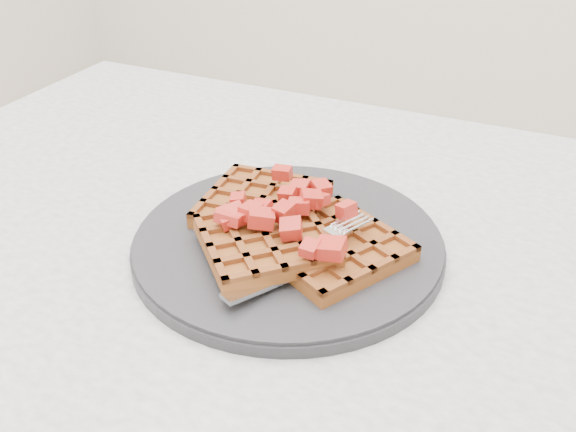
# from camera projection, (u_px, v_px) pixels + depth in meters

# --- Properties ---
(table) EXTENTS (1.20, 0.80, 0.75)m
(table) POSITION_uv_depth(u_px,v_px,m) (328.00, 343.00, 0.70)
(table) COLOR silver
(table) RESTS_ON ground
(plate) EXTENTS (0.31, 0.31, 0.02)m
(plate) POSITION_uv_depth(u_px,v_px,m) (288.00, 243.00, 0.65)
(plate) COLOR #232326
(plate) RESTS_ON table
(waffles) EXTENTS (0.24, 0.22, 0.03)m
(waffles) POSITION_uv_depth(u_px,v_px,m) (287.00, 229.00, 0.63)
(waffles) COLOR #934E1F
(waffles) RESTS_ON plate
(strawberry_pile) EXTENTS (0.15, 0.15, 0.02)m
(strawberry_pile) POSITION_uv_depth(u_px,v_px,m) (288.00, 204.00, 0.62)
(strawberry_pile) COLOR #9A120D
(strawberry_pile) RESTS_ON waffles
(fork) EXTENTS (0.10, 0.17, 0.02)m
(fork) POSITION_uv_depth(u_px,v_px,m) (311.00, 261.00, 0.59)
(fork) COLOR silver
(fork) RESTS_ON plate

